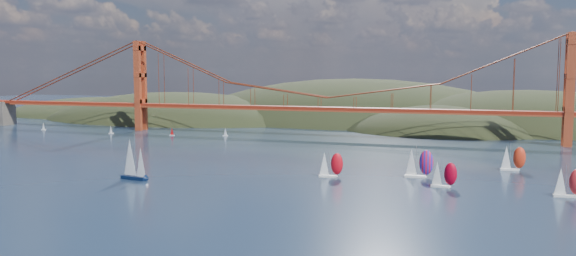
# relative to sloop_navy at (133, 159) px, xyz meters

# --- Properties ---
(ground) EXTENTS (1200.00, 1200.00, 0.00)m
(ground) POSITION_rel_sloop_navy_xyz_m (31.30, -39.45, -6.79)
(ground) COLOR black
(ground) RESTS_ON ground
(headlands) EXTENTS (725.00, 225.00, 96.00)m
(headlands) POSITION_rel_sloop_navy_xyz_m (76.25, 238.84, -19.25)
(headlands) COLOR black
(headlands) RESTS_ON ground
(bridge) EXTENTS (552.00, 12.00, 55.00)m
(bridge) POSITION_rel_sloop_navy_xyz_m (29.55, 140.55, 25.44)
(bridge) COLOR maroon
(bridge) RESTS_ON ground
(sloop_navy) EXTENTS (10.24, 6.29, 15.39)m
(sloop_navy) POSITION_rel_sloop_navy_xyz_m (0.00, 0.00, 0.00)
(sloop_navy) COLOR black
(sloop_navy) RESTS_ON ground
(racer_0) EXTENTS (8.52, 4.61, 9.55)m
(racer_0) POSITION_rel_sloop_navy_xyz_m (62.04, 24.71, -2.28)
(racer_0) COLOR silver
(racer_0) RESTS_ON ground
(racer_1) EXTENTS (7.94, 3.28, 9.09)m
(racer_1) POSITION_rel_sloop_navy_xyz_m (99.85, 19.30, -2.50)
(racer_1) COLOR white
(racer_1) RESTS_ON ground
(racer_2) EXTENTS (8.37, 3.60, 9.51)m
(racer_2) POSITION_rel_sloop_navy_xyz_m (134.77, 16.47, -2.30)
(racer_2) COLOR white
(racer_2) RESTS_ON ground
(racer_3) EXTENTS (8.87, 3.92, 10.05)m
(racer_3) POSITION_rel_sloop_navy_xyz_m (122.13, 58.48, -2.04)
(racer_3) COLOR white
(racer_3) RESTS_ON ground
(racer_rwb) EXTENTS (9.62, 4.04, 10.96)m
(racer_rwb) POSITION_rel_sloop_navy_xyz_m (90.81, 33.48, -1.61)
(racer_rwb) COLOR white
(racer_rwb) RESTS_ON ground
(distant_boat_0) EXTENTS (3.00, 2.00, 4.70)m
(distant_boat_0) POSITION_rel_sloop_navy_xyz_m (-146.67, 121.00, -4.39)
(distant_boat_0) COLOR silver
(distant_boat_0) RESTS_ON ground
(distant_boat_1) EXTENTS (3.00, 2.00, 4.70)m
(distant_boat_1) POSITION_rel_sloop_navy_xyz_m (-93.85, 116.58, -4.39)
(distant_boat_1) COLOR silver
(distant_boat_1) RESTS_ON ground
(distant_boat_2) EXTENTS (3.00, 2.00, 4.70)m
(distant_boat_2) POSITION_rel_sloop_navy_xyz_m (-54.67, 119.15, -4.39)
(distant_boat_2) COLOR silver
(distant_boat_2) RESTS_ON ground
(distant_boat_3) EXTENTS (3.00, 2.00, 4.70)m
(distant_boat_3) POSITION_rel_sloop_navy_xyz_m (-24.76, 126.34, -4.39)
(distant_boat_3) COLOR silver
(distant_boat_3) RESTS_ON ground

